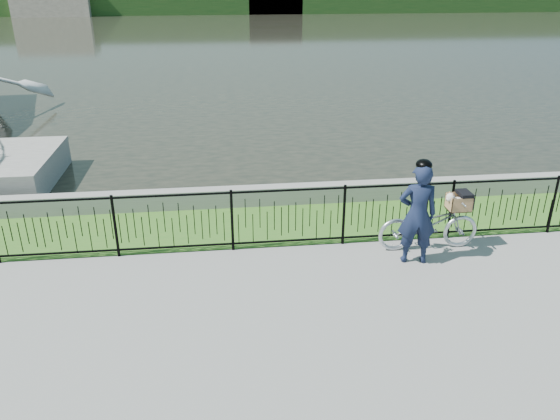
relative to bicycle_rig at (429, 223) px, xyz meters
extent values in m
plane|color=gray|center=(-2.47, -1.26, -0.49)|extent=(120.00, 120.00, 0.00)
cube|color=#396920|center=(-2.47, 1.34, -0.48)|extent=(60.00, 2.00, 0.01)
plane|color=#28281F|center=(-2.47, 31.74, -0.49)|extent=(120.00, 120.00, 0.00)
cube|color=gray|center=(-2.47, 2.34, -0.29)|extent=(60.00, 0.30, 0.40)
imported|color=silver|center=(-0.01, 0.00, -0.01)|extent=(1.81, 0.63, 0.95)
cube|color=black|center=(0.49, 0.00, 0.25)|extent=(0.38, 0.18, 0.02)
cube|color=#997047|center=(0.49, 0.00, 0.25)|extent=(0.38, 0.32, 0.01)
cube|color=#997047|center=(0.49, 0.15, 0.38)|extent=(0.38, 0.02, 0.27)
cube|color=#997047|center=(0.49, -0.15, 0.38)|extent=(0.38, 0.02, 0.27)
cube|color=#997047|center=(0.67, 0.00, 0.38)|extent=(0.01, 0.32, 0.27)
cube|color=#997047|center=(0.31, 0.00, 0.38)|extent=(0.01, 0.32, 0.27)
cube|color=black|center=(0.57, 0.00, 0.55)|extent=(0.21, 0.34, 0.06)
cube|color=black|center=(0.69, 0.00, 0.41)|extent=(0.02, 0.34, 0.22)
ellipsoid|color=silver|center=(0.47, 0.00, 0.38)|extent=(0.31, 0.22, 0.20)
sphere|color=silver|center=(0.32, -0.02, 0.50)|extent=(0.15, 0.15, 0.15)
sphere|color=silver|center=(0.27, -0.04, 0.47)|extent=(0.07, 0.07, 0.07)
sphere|color=black|center=(0.24, -0.05, 0.46)|extent=(0.02, 0.02, 0.02)
cone|color=#A26B43|center=(0.32, 0.04, 0.56)|extent=(0.06, 0.08, 0.08)
cone|color=#A26B43|center=(0.34, -0.06, 0.56)|extent=(0.06, 0.08, 0.08)
imported|color=#131B34|center=(-0.42, -0.43, 0.39)|extent=(0.70, 0.51, 1.76)
ellipsoid|color=black|center=(-0.42, -0.43, 1.25)|extent=(0.26, 0.29, 0.18)
camera|label=1|loc=(-3.66, -8.36, 4.12)|focal=35.00mm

